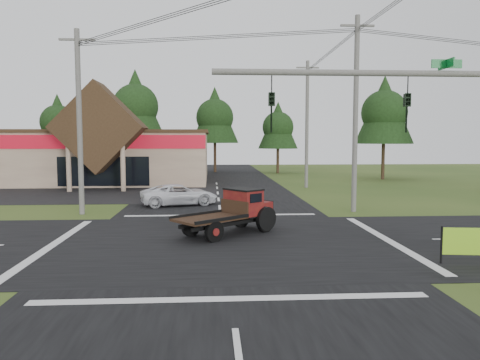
{
  "coord_description": "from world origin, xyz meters",
  "views": [
    {
      "loc": [
        -0.53,
        -19.3,
        4.33
      ],
      "look_at": [
        0.98,
        5.0,
        2.2
      ],
      "focal_mm": 35.0,
      "sensor_mm": 36.0,
      "label": 1
    }
  ],
  "objects": [
    {
      "name": "road_ew",
      "position": [
        0.0,
        0.0,
        0.01
      ],
      "size": [
        120.0,
        12.0,
        0.02
      ],
      "primitive_type": "cube",
      "color": "black",
      "rests_on": "ground"
    },
    {
      "name": "road_ns",
      "position": [
        0.0,
        0.0,
        0.01
      ],
      "size": [
        12.0,
        120.0,
        0.02
      ],
      "primitive_type": "cube",
      "color": "black",
      "rests_on": "ground"
    },
    {
      "name": "utility_pole_n",
      "position": [
        8.0,
        22.0,
        5.74
      ],
      "size": [
        2.0,
        0.3,
        11.2
      ],
      "color": "#595651",
      "rests_on": "ground"
    },
    {
      "name": "tree_row_e",
      "position": [
        8.0,
        40.0,
        6.03
      ],
      "size": [
        5.04,
        5.04,
        9.09
      ],
      "color": "#332316",
      "rests_on": "ground"
    },
    {
      "name": "tree_row_b",
      "position": [
        -20.0,
        42.0,
        6.7
      ],
      "size": [
        5.6,
        5.6,
        10.1
      ],
      "color": "#332316",
      "rests_on": "ground"
    },
    {
      "name": "utility_pole_ne",
      "position": [
        8.0,
        8.0,
        5.89
      ],
      "size": [
        2.0,
        0.3,
        11.5
      ],
      "color": "#595651",
      "rests_on": "ground"
    },
    {
      "name": "white_pickup",
      "position": [
        -2.63,
        11.41,
        0.69
      ],
      "size": [
        5.44,
        3.57,
        1.39
      ],
      "primitive_type": "imported",
      "rotation": [
        0.0,
        0.0,
        1.85
      ],
      "color": "white",
      "rests_on": "ground"
    },
    {
      "name": "cvs_building",
      "position": [
        -15.7,
        29.57,
        2.78
      ],
      "size": [
        30.4,
        18.2,
        9.19
      ],
      "color": "gray",
      "rests_on": "ground"
    },
    {
      "name": "tree_side_ne",
      "position": [
        18.0,
        30.0,
        7.38
      ],
      "size": [
        6.16,
        6.16,
        11.11
      ],
      "color": "#332316",
      "rests_on": "ground"
    },
    {
      "name": "parking_apron",
      "position": [
        -14.0,
        19.0,
        0.01
      ],
      "size": [
        28.0,
        14.0,
        0.02
      ],
      "primitive_type": "cube",
      "color": "black",
      "rests_on": "ground"
    },
    {
      "name": "tree_row_c",
      "position": [
        -10.0,
        41.0,
        8.72
      ],
      "size": [
        7.28,
        7.28,
        13.13
      ],
      "color": "#332316",
      "rests_on": "ground"
    },
    {
      "name": "traffic_signal_mast",
      "position": [
        5.82,
        -7.5,
        4.43
      ],
      "size": [
        8.12,
        0.24,
        7.0
      ],
      "color": "#595651",
      "rests_on": "ground"
    },
    {
      "name": "antique_flatbed_truck",
      "position": [
        0.2,
        1.64,
        1.04
      ],
      "size": [
        5.05,
        4.61,
        2.08
      ],
      "primitive_type": null,
      "rotation": [
        0.0,
        0.0,
        -0.89
      ],
      "color": "#4F0B11",
      "rests_on": "ground"
    },
    {
      "name": "tree_row_d",
      "position": [
        0.0,
        42.0,
        7.38
      ],
      "size": [
        6.16,
        6.16,
        11.11
      ],
      "color": "#332316",
      "rests_on": "ground"
    },
    {
      "name": "ground",
      "position": [
        0.0,
        0.0,
        0.0
      ],
      "size": [
        120.0,
        120.0,
        0.0
      ],
      "primitive_type": "plane",
      "color": "#324B1B",
      "rests_on": "ground"
    },
    {
      "name": "utility_pole_nw",
      "position": [
        -8.0,
        8.0,
        5.39
      ],
      "size": [
        2.0,
        0.3,
        10.5
      ],
      "color": "#595651",
      "rests_on": "ground"
    }
  ]
}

